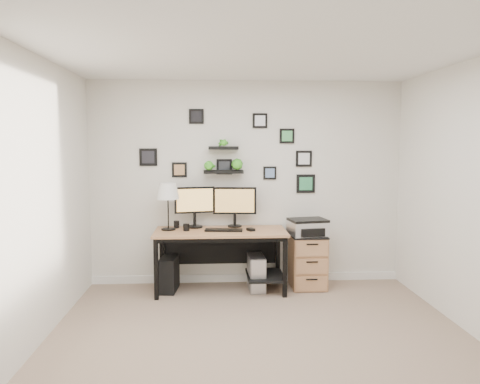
{
  "coord_description": "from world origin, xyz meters",
  "views": [
    {
      "loc": [
        -0.44,
        -3.99,
        1.81
      ],
      "look_at": [
        -0.1,
        1.83,
        1.2
      ],
      "focal_mm": 35.0,
      "sensor_mm": 36.0,
      "label": 1
    }
  ],
  "objects": [
    {
      "name": "mug",
      "position": [
        -0.76,
        1.64,
        0.79
      ],
      "size": [
        0.08,
        0.08,
        0.09
      ],
      "primitive_type": "cylinder",
      "color": "black",
      "rests_on": "desk"
    },
    {
      "name": "room",
      "position": [
        0.0,
        1.98,
        0.05
      ],
      "size": [
        4.0,
        4.0,
        4.0
      ],
      "color": "gray",
      "rests_on": "ground"
    },
    {
      "name": "monitor_right",
      "position": [
        -0.16,
        1.86,
        1.05
      ],
      "size": [
        0.55,
        0.19,
        0.51
      ],
      "color": "black",
      "rests_on": "desk"
    },
    {
      "name": "wall_decor",
      "position": [
        -0.22,
        1.93,
        1.64
      ],
      "size": [
        2.25,
        0.18,
        1.07
      ],
      "color": "black",
      "rests_on": "ground"
    },
    {
      "name": "desk",
      "position": [
        -0.31,
        1.67,
        0.63
      ],
      "size": [
        1.6,
        0.7,
        0.75
      ],
      "color": "#B07D53",
      "rests_on": "ground"
    },
    {
      "name": "monitor_left",
      "position": [
        -0.67,
        1.84,
        1.05
      ],
      "size": [
        0.5,
        0.23,
        0.52
      ],
      "color": "black",
      "rests_on": "desk"
    },
    {
      "name": "table_lamp",
      "position": [
        -0.98,
        1.71,
        1.21
      ],
      "size": [
        0.28,
        0.28,
        0.58
      ],
      "color": "black",
      "rests_on": "desk"
    },
    {
      "name": "printer",
      "position": [
        0.74,
        1.68,
        0.77
      ],
      "size": [
        0.5,
        0.42,
        0.2
      ],
      "color": "silver",
      "rests_on": "file_cabinet"
    },
    {
      "name": "pc_tower_grey",
      "position": [
        0.1,
        1.65,
        0.21
      ],
      "size": [
        0.2,
        0.44,
        0.43
      ],
      "color": "gray",
      "rests_on": "ground"
    },
    {
      "name": "pen_cup",
      "position": [
        -0.89,
        1.83,
        0.8
      ],
      "size": [
        0.07,
        0.07,
        0.09
      ],
      "primitive_type": "cylinder",
      "color": "black",
      "rests_on": "desk"
    },
    {
      "name": "file_cabinet",
      "position": [
        0.75,
        1.72,
        0.34
      ],
      "size": [
        0.43,
        0.53,
        0.67
      ],
      "color": "#B07D53",
      "rests_on": "ground"
    },
    {
      "name": "keyboard",
      "position": [
        -0.31,
        1.59,
        0.76
      ],
      "size": [
        0.47,
        0.19,
        0.02
      ],
      "primitive_type": "cube",
      "rotation": [
        0.0,
        0.0,
        -0.11
      ],
      "color": "black",
      "rests_on": "desk"
    },
    {
      "name": "mouse",
      "position": [
        0.02,
        1.59,
        0.77
      ],
      "size": [
        0.11,
        0.13,
        0.03
      ],
      "primitive_type": "cube",
      "rotation": [
        0.0,
        0.0,
        0.43
      ],
      "color": "black",
      "rests_on": "desk"
    },
    {
      "name": "pc_tower_black",
      "position": [
        -0.98,
        1.66,
        0.21
      ],
      "size": [
        0.23,
        0.44,
        0.42
      ],
      "primitive_type": "cube",
      "rotation": [
        0.0,
        0.0,
        -0.1
      ],
      "color": "black",
      "rests_on": "ground"
    }
  ]
}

